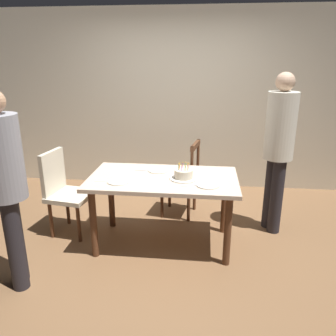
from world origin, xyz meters
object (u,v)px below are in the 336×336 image
object	(u,v)px
chair_upholstered	(63,188)
plate_far_side	(158,170)
dining_table	(163,186)
birthday_cake	(184,175)
plate_near_guest	(208,185)
person_celebrant	(5,181)
plate_near_celebrant	(119,182)
person_guest	(279,144)
chair_spindle_back	(181,180)

from	to	relation	value
chair_upholstered	plate_far_side	bearing A→B (deg)	2.90
dining_table	plate_far_side	xyz separation A→B (m)	(-0.08, 0.19, 0.11)
birthday_cake	chair_upholstered	distance (m)	1.39
dining_table	birthday_cake	world-z (taller)	birthday_cake
dining_table	birthday_cake	distance (m)	0.26
plate_near_guest	birthday_cake	bearing A→B (deg)	146.41
plate_far_side	person_celebrant	bearing A→B (deg)	-137.58
birthday_cake	chair_upholstered	size ratio (longest dim) A/B	0.29
plate_near_guest	person_celebrant	xyz separation A→B (m)	(-1.63, -0.63, 0.21)
birthday_cake	plate_near_celebrant	bearing A→B (deg)	-165.59
plate_near_celebrant	person_celebrant	bearing A→B (deg)	-140.57
dining_table	plate_near_guest	size ratio (longest dim) A/B	6.85
birthday_cake	person_guest	distance (m)	1.13
chair_spindle_back	person_guest	bearing A→B (deg)	-14.74
dining_table	plate_near_guest	world-z (taller)	plate_near_guest
chair_spindle_back	person_guest	size ratio (longest dim) A/B	0.53
birthday_cake	person_celebrant	size ratio (longest dim) A/B	0.16
plate_far_side	person_guest	world-z (taller)	person_guest
plate_near_celebrant	person_celebrant	world-z (taller)	person_celebrant
dining_table	birthday_cake	size ratio (longest dim) A/B	5.38
plate_near_guest	person_celebrant	size ratio (longest dim) A/B	0.13
person_guest	plate_near_guest	bearing A→B (deg)	-139.53
plate_near_guest	chair_upholstered	bearing A→B (deg)	168.45
dining_table	person_guest	world-z (taller)	person_guest
chair_spindle_back	person_celebrant	size ratio (longest dim) A/B	0.56
birthday_cake	person_celebrant	bearing A→B (deg)	-150.42
dining_table	chair_spindle_back	distance (m)	0.77
birthday_cake	plate_far_side	xyz separation A→B (m)	(-0.29, 0.22, -0.04)
birthday_cake	plate_far_side	size ratio (longest dim) A/B	1.27
plate_near_guest	person_celebrant	distance (m)	1.76
plate_near_guest	chair_upholstered	size ratio (longest dim) A/B	0.23
plate_far_side	chair_upholstered	bearing A→B (deg)	-177.10
dining_table	person_guest	xyz separation A→B (m)	(1.21, 0.45, 0.36)
dining_table	chair_spindle_back	xyz separation A→B (m)	(0.13, 0.74, -0.20)
dining_table	person_celebrant	world-z (taller)	person_celebrant
plate_near_guest	chair_spindle_back	distance (m)	1.03
dining_table	chair_upholstered	world-z (taller)	chair_upholstered
plate_far_side	plate_near_guest	size ratio (longest dim) A/B	1.00
birthday_cake	chair_upholstered	world-z (taller)	chair_upholstered
person_celebrant	plate_near_celebrant	bearing A→B (deg)	39.43
person_celebrant	person_guest	world-z (taller)	person_guest
birthday_cake	plate_far_side	distance (m)	0.36
dining_table	plate_near_celebrant	xyz separation A→B (m)	(-0.41, -0.19, 0.11)
plate_far_side	chair_upholstered	size ratio (longest dim) A/B	0.23
plate_near_celebrant	person_celebrant	distance (m)	1.01
dining_table	chair_upholstered	size ratio (longest dim) A/B	1.59
chair_spindle_back	plate_far_side	bearing A→B (deg)	-110.94
dining_table	chair_upholstered	bearing A→B (deg)	173.21
plate_near_celebrant	plate_near_guest	world-z (taller)	same
plate_near_celebrant	plate_near_guest	xyz separation A→B (m)	(0.87, 0.00, 0.00)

